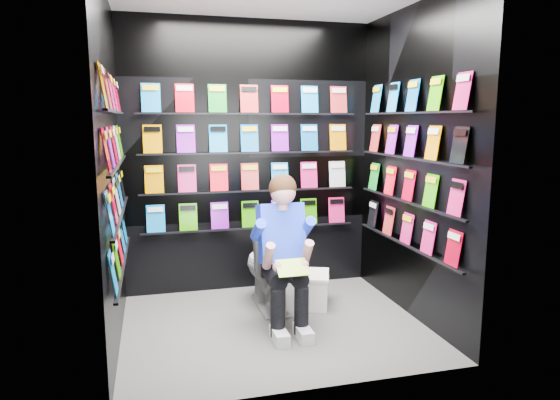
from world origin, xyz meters
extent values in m
plane|color=#575755|center=(0.00, 0.00, 0.00)|extent=(2.40, 2.40, 0.00)
cube|color=black|center=(0.00, 1.00, 1.30)|extent=(2.40, 0.04, 2.60)
cube|color=black|center=(0.00, -1.00, 1.30)|extent=(2.40, 0.04, 2.60)
cube|color=black|center=(-1.20, 0.00, 1.30)|extent=(0.04, 2.00, 2.60)
cube|color=black|center=(1.20, 0.00, 1.30)|extent=(0.04, 2.00, 2.60)
imported|color=white|center=(0.06, 0.42, 0.37)|extent=(0.43, 0.76, 0.73)
cube|color=white|center=(0.48, 0.35, 0.14)|extent=(0.31, 0.41, 0.27)
cube|color=white|center=(0.48, 0.35, 0.29)|extent=(0.34, 0.43, 0.03)
cube|color=#199228|center=(0.06, -0.31, 0.58)|extent=(0.24, 0.14, 0.10)
camera|label=1|loc=(-0.92, -3.75, 1.67)|focal=32.00mm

